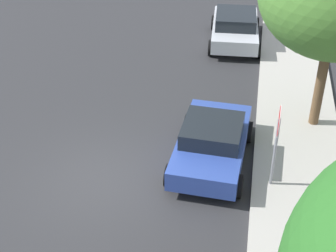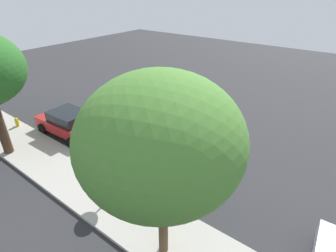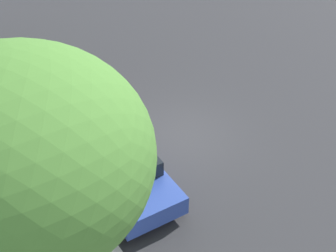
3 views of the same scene
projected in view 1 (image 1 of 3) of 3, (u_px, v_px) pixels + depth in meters
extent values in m
plane|color=#2D2D30|center=(103.00, 179.00, 14.27)|extent=(60.00, 60.00, 0.00)
cube|color=#B2ADA3|center=(300.00, 200.00, 13.45)|extent=(32.00, 2.57, 0.14)
cylinder|color=gray|center=(274.00, 155.00, 13.36)|extent=(0.08, 0.08, 2.23)
cylinder|color=white|center=(279.00, 121.00, 12.78)|extent=(0.84, 0.05, 0.84)
cylinder|color=red|center=(279.00, 121.00, 12.78)|extent=(0.78, 0.05, 0.78)
cube|color=#2D479E|center=(212.00, 145.00, 14.61)|extent=(3.92, 2.04, 0.57)
cube|color=black|center=(212.00, 130.00, 14.30)|extent=(1.75, 1.71, 0.46)
cylinder|color=black|center=(238.00, 186.00, 13.53)|extent=(0.65, 0.25, 0.64)
cylinder|color=black|center=(170.00, 176.00, 13.88)|extent=(0.65, 0.25, 0.64)
cylinder|color=black|center=(248.00, 132.00, 15.64)|extent=(0.65, 0.25, 0.64)
cylinder|color=black|center=(189.00, 124.00, 15.99)|extent=(0.65, 0.25, 0.64)
cube|color=silver|center=(235.00, 30.00, 21.44)|extent=(3.95, 2.07, 0.57)
cube|color=black|center=(236.00, 19.00, 21.06)|extent=(2.03, 1.73, 0.48)
cylinder|color=black|center=(257.00, 50.00, 20.42)|extent=(0.65, 0.26, 0.64)
cylinder|color=black|center=(211.00, 48.00, 20.60)|extent=(0.65, 0.26, 0.64)
cylinder|color=black|center=(256.00, 25.00, 22.58)|extent=(0.65, 0.26, 0.64)
cylinder|color=black|center=(214.00, 23.00, 22.76)|extent=(0.65, 0.26, 0.64)
cylinder|color=brown|center=(320.00, 86.00, 15.67)|extent=(0.30, 0.30, 2.91)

